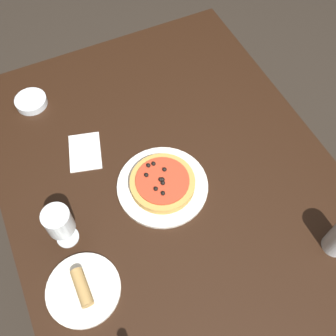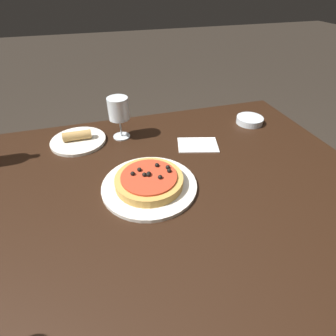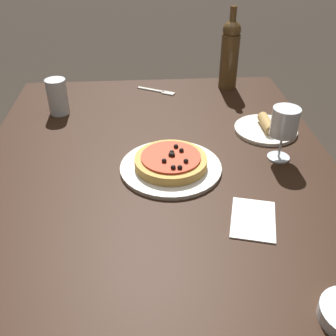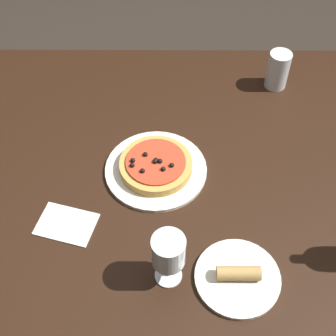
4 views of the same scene
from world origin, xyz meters
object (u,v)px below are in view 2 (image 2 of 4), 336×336
dinner_plate (149,186)px  wine_glass (118,110)px  dining_table (156,212)px  side_plate (78,140)px  pizza (149,180)px  side_bowl (250,120)px

dinner_plate → wine_glass: wine_glass is taller
dining_table → side_plate: size_ratio=6.75×
dining_table → wine_glass: 0.42m
dinner_plate → side_plate: side_plate is taller
wine_glass → side_plate: wine_glass is taller
dinner_plate → wine_glass: bearing=96.5°
pizza → side_plate: 0.40m
dinner_plate → side_plate: size_ratio=1.40×
wine_glass → side_bowl: (0.56, -0.04, -0.10)m
pizza → wine_glass: 0.35m
side_plate → dinner_plate: bearing=-58.7°
wine_glass → side_plate: size_ratio=0.78×
dining_table → dinner_plate: dinner_plate is taller
dinner_plate → side_bowl: bearing=29.3°
dinner_plate → pizza: bearing=40.7°
dining_table → pizza: 0.11m
dining_table → dinner_plate: size_ratio=4.82×
dining_table → dinner_plate: (-0.01, 0.04, 0.08)m
wine_glass → dining_table: bearing=-82.7°
pizza → dining_table: bearing=-76.0°
wine_glass → side_bowl: wine_glass is taller
wine_glass → side_plate: (-0.17, 0.01, -0.11)m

